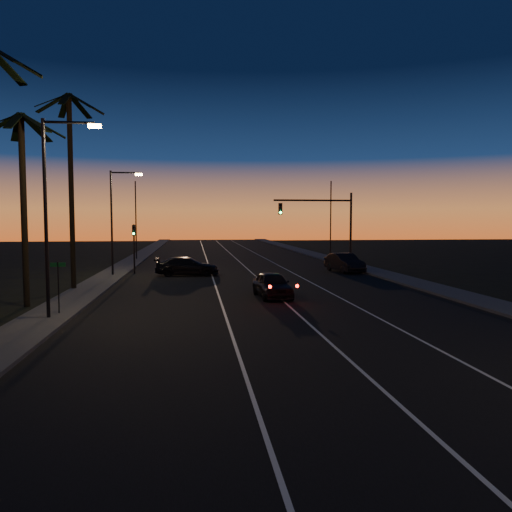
{
  "coord_description": "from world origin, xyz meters",
  "views": [
    {
      "loc": [
        -4.46,
        -3.25,
        4.51
      ],
      "look_at": [
        -1.18,
        22.98,
        2.64
      ],
      "focal_mm": 35.0,
      "sensor_mm": 36.0,
      "label": 1
    }
  ],
  "objects": [
    {
      "name": "road",
      "position": [
        0.0,
        30.0,
        0.01
      ],
      "size": [
        20.0,
        170.0,
        0.01
      ],
      "primitive_type": "cube",
      "color": "black",
      "rests_on": "ground"
    },
    {
      "name": "sidewalk_left",
      "position": [
        -11.2,
        30.0,
        0.08
      ],
      "size": [
        2.4,
        170.0,
        0.16
      ],
      "primitive_type": "cube",
      "color": "#3A3A38",
      "rests_on": "ground"
    },
    {
      "name": "sidewalk_right",
      "position": [
        11.2,
        30.0,
        0.08
      ],
      "size": [
        2.4,
        170.0,
        0.16
      ],
      "primitive_type": "cube",
      "color": "#3A3A38",
      "rests_on": "ground"
    },
    {
      "name": "lane_stripe_left",
      "position": [
        -3.0,
        30.0,
        0.02
      ],
      "size": [
        0.12,
        160.0,
        0.01
      ],
      "primitive_type": "cube",
      "color": "silver",
      "rests_on": "road"
    },
    {
      "name": "lane_stripe_mid",
      "position": [
        0.5,
        30.0,
        0.02
      ],
      "size": [
        0.12,
        160.0,
        0.01
      ],
      "primitive_type": "cube",
      "color": "silver",
      "rests_on": "road"
    },
    {
      "name": "lane_stripe_right",
      "position": [
        4.0,
        30.0,
        0.02
      ],
      "size": [
        0.12,
        160.0,
        0.01
      ],
      "primitive_type": "cube",
      "color": "silver",
      "rests_on": "road"
    },
    {
      "name": "palm_mid",
      "position": [
        -13.2,
        24.0,
        6.25
      ],
      "size": [
        4.25,
        4.16,
        10.03
      ],
      "color": "black",
      "rests_on": "ground"
    },
    {
      "name": "palm_far",
      "position": [
        -12.2,
        30.0,
        7.61
      ],
      "size": [
        4.25,
        4.16,
        12.53
      ],
      "color": "black",
      "rests_on": "ground"
    },
    {
      "name": "streetlight_left_near",
      "position": [
        -10.7,
        20.0,
        5.32
      ],
      "size": [
        2.55,
        0.26,
        9.0
      ],
      "color": "black",
      "rests_on": "ground"
    },
    {
      "name": "streetlight_left_far",
      "position": [
        -10.69,
        38.0,
        5.06
      ],
      "size": [
        2.55,
        0.26,
        8.5
      ],
      "color": "black",
      "rests_on": "ground"
    },
    {
      "name": "street_sign",
      "position": [
        -10.8,
        21.0,
        1.66
      ],
      "size": [
        0.7,
        0.06,
        2.6
      ],
      "color": "black",
      "rests_on": "ground"
    },
    {
      "name": "signal_mast",
      "position": [
        7.14,
        39.99,
        4.78
      ],
      "size": [
        7.1,
        0.41,
        7.0
      ],
      "color": "black",
      "rests_on": "ground"
    },
    {
      "name": "signal_post",
      "position": [
        -9.5,
        39.98,
        2.89
      ],
      "size": [
        0.28,
        0.37,
        4.2
      ],
      "color": "black",
      "rests_on": "ground"
    },
    {
      "name": "far_pole_left",
      "position": [
        -11.0,
        55.0,
        4.5
      ],
      "size": [
        0.14,
        0.14,
        9.0
      ],
      "primitive_type": "cylinder",
      "color": "black",
      "rests_on": "ground"
    },
    {
      "name": "far_pole_right",
      "position": [
        11.0,
        52.0,
        4.5
      ],
      "size": [
        0.14,
        0.14,
        9.0
      ],
      "primitive_type": "cylinder",
      "color": "black",
      "rests_on": "ground"
    },
    {
      "name": "lead_car",
      "position": [
        0.1,
        25.48,
        0.76
      ],
      "size": [
        2.11,
        5.03,
        1.5
      ],
      "color": "black",
      "rests_on": "road"
    },
    {
      "name": "right_car",
      "position": [
        8.65,
        39.02,
        0.83
      ],
      "size": [
        2.48,
        5.18,
        1.64
      ],
      "color": "black",
      "rests_on": "road"
    },
    {
      "name": "cross_car",
      "position": [
        -5.02,
        37.92,
        0.77
      ],
      "size": [
        5.32,
        2.36,
        1.52
      ],
      "color": "black",
      "rests_on": "road"
    }
  ]
}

